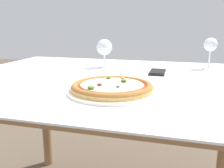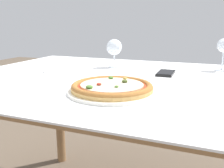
% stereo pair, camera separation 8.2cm
% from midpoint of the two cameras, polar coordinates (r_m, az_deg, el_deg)
% --- Properties ---
extents(dining_table, '(1.36, 1.06, 0.75)m').
position_cam_midpoint_polar(dining_table, '(1.09, -3.13, -2.64)').
color(dining_table, '#997047').
rests_on(dining_table, ground_plane).
extents(pizza_plate, '(0.29, 0.29, 0.04)m').
position_cam_midpoint_polar(pizza_plate, '(0.82, -2.86, -0.91)').
color(pizza_plate, white).
rests_on(pizza_plate, dining_table).
extents(fork, '(0.04, 0.17, 0.00)m').
position_cam_midpoint_polar(fork, '(1.27, -16.70, 2.97)').
color(fork, silver).
rests_on(fork, dining_table).
extents(wine_glass_far_left, '(0.08, 0.08, 0.15)m').
position_cam_midpoint_polar(wine_glass_far_left, '(1.30, -3.59, 8.26)').
color(wine_glass_far_left, silver).
rests_on(wine_glass_far_left, dining_table).
extents(wine_glass_far_right, '(0.07, 0.07, 0.16)m').
position_cam_midpoint_polar(wine_glass_far_right, '(1.34, 19.98, 8.13)').
color(wine_glass_far_right, silver).
rests_on(wine_glass_far_right, dining_table).
extents(cell_phone, '(0.07, 0.14, 0.01)m').
position_cam_midpoint_polar(cell_phone, '(1.17, 8.40, 2.71)').
color(cell_phone, black).
rests_on(cell_phone, dining_table).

